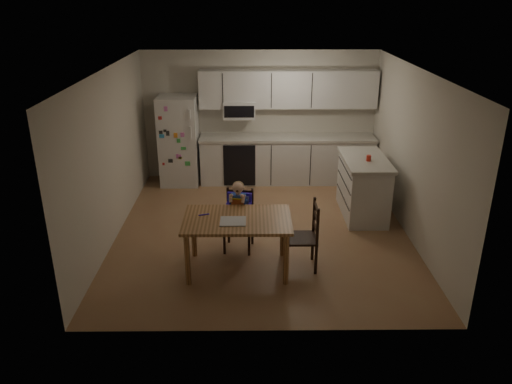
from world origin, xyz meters
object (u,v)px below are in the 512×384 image
at_px(refrigerator, 179,141).
at_px(red_cup, 369,158).
at_px(dining_table, 237,225).
at_px(chair_side, 308,232).
at_px(chair_booster, 239,208).
at_px(kitchen_island, 363,187).

distance_m(refrigerator, red_cup, 3.67).
bearing_deg(dining_table, chair_side, 3.04).
xyz_separation_m(dining_table, chair_booster, (0.01, 0.61, -0.02)).
bearing_deg(refrigerator, chair_side, -56.73).
height_order(refrigerator, kitchen_island, refrigerator).
bearing_deg(red_cup, chair_booster, -153.42).
xyz_separation_m(kitchen_island, red_cup, (0.02, -0.13, 0.54)).
height_order(kitchen_island, chair_booster, chair_booster).
bearing_deg(chair_booster, chair_side, -23.41).
relative_size(dining_table, chair_side, 1.49).
xyz_separation_m(kitchen_island, chair_side, (-1.10, -1.72, 0.04)).
bearing_deg(dining_table, red_cup, 38.52).
xyz_separation_m(refrigerator, chair_side, (2.14, -3.26, -0.31)).
relative_size(refrigerator, dining_table, 1.20).
relative_size(refrigerator, red_cup, 18.25).
distance_m(kitchen_island, chair_side, 2.04).
bearing_deg(chair_booster, refrigerator, 121.52).
bearing_deg(chair_booster, red_cup, 34.11).
relative_size(chair_booster, chair_side, 1.10).
height_order(chair_booster, chair_side, chair_booster).
height_order(red_cup, chair_booster, red_cup).
height_order(dining_table, chair_booster, chair_booster).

